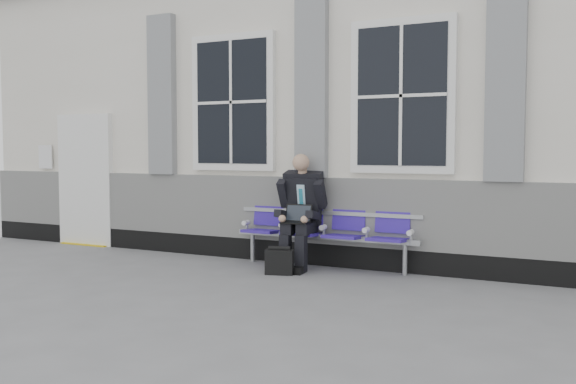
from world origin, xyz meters
The scene contains 5 objects.
ground centered at (0.00, 0.00, 0.00)m, with size 70.00×70.00×0.00m, color slate.
station_building centered at (-0.02, 3.47, 2.22)m, with size 14.40×4.40×4.49m.
bench centered at (-0.64, 1.32, 0.55)m, with size 2.60×0.47×0.91m.
businessman centered at (-0.93, 1.18, 0.81)m, with size 0.65×0.88×1.52m.
briefcase centered at (-0.97, 0.64, 0.17)m, with size 0.38×0.24×0.36m.
Camera 1 is at (2.73, -6.46, 1.59)m, focal length 40.00 mm.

